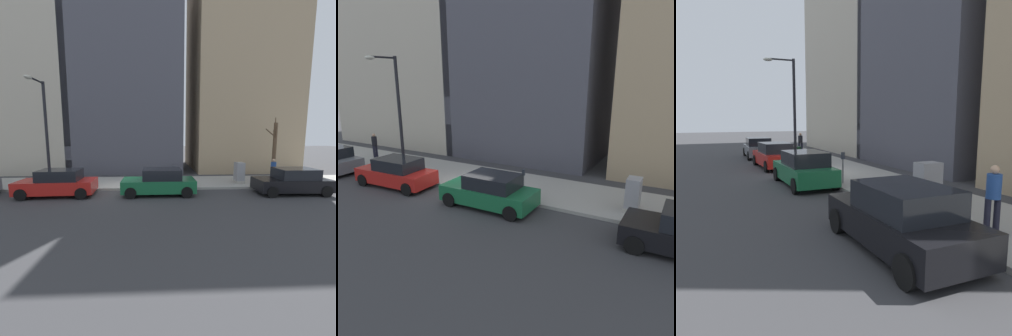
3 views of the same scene
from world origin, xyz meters
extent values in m
plane|color=#38383A|center=(0.00, 0.00, 0.00)|extent=(120.00, 120.00, 0.00)
cube|color=#9E9B93|center=(2.00, 0.00, 0.07)|extent=(4.00, 36.00, 0.15)
cube|color=black|center=(-1.22, -10.22, 0.57)|extent=(1.82, 4.21, 0.70)
cube|color=black|center=(-1.22, -10.42, 1.22)|extent=(1.61, 2.21, 0.60)
cylinder|color=black|center=(-2.06, -8.66, 0.32)|extent=(0.22, 0.64, 0.64)
cylinder|color=black|center=(-0.36, -8.67, 0.32)|extent=(0.22, 0.64, 0.64)
cylinder|color=black|center=(-2.08, -11.76, 0.32)|extent=(0.22, 0.64, 0.64)
cylinder|color=black|center=(-0.38, -11.77, 0.32)|extent=(0.22, 0.64, 0.64)
cube|color=#196038|center=(-1.03, -2.36, 0.57)|extent=(1.84, 4.22, 0.70)
cube|color=black|center=(-1.02, -2.56, 1.22)|extent=(1.62, 2.21, 0.60)
cylinder|color=black|center=(-1.89, -0.82, 0.32)|extent=(0.23, 0.64, 0.64)
cylinder|color=black|center=(-0.19, -0.80, 0.32)|extent=(0.23, 0.64, 0.64)
cylinder|color=black|center=(-1.86, -3.92, 0.32)|extent=(0.23, 0.64, 0.64)
cylinder|color=black|center=(-0.16, -3.90, 0.32)|extent=(0.23, 0.64, 0.64)
cube|color=red|center=(-1.07, 3.43, 0.57)|extent=(1.96, 4.27, 0.70)
cube|color=black|center=(-1.06, 3.23, 1.22)|extent=(1.68, 2.26, 0.60)
cylinder|color=black|center=(-1.97, 4.95, 0.32)|extent=(0.24, 0.65, 0.64)
cylinder|color=black|center=(-0.28, 5.01, 0.32)|extent=(0.24, 0.65, 0.64)
cylinder|color=black|center=(-1.86, 1.85, 0.32)|extent=(0.24, 0.65, 0.64)
cylinder|color=black|center=(-0.16, 1.91, 0.32)|extent=(0.24, 0.65, 0.64)
cube|color=slate|center=(-1.08, 9.13, 0.57)|extent=(1.95, 4.26, 0.70)
cube|color=black|center=(-1.09, 8.93, 1.22)|extent=(1.68, 2.25, 0.60)
cylinder|color=black|center=(-1.88, 10.71, 0.32)|extent=(0.24, 0.65, 0.64)
cylinder|color=black|center=(-0.18, 10.65, 0.32)|extent=(0.24, 0.65, 0.64)
cylinder|color=black|center=(-1.98, 7.61, 0.32)|extent=(0.24, 0.65, 0.64)
cylinder|color=black|center=(-0.29, 7.55, 0.32)|extent=(0.24, 0.65, 0.64)
cylinder|color=slate|center=(0.45, -3.32, 0.68)|extent=(0.07, 0.07, 1.05)
cube|color=#2D333D|center=(0.45, -3.32, 1.35)|extent=(0.14, 0.10, 0.30)
cube|color=#A8A399|center=(1.30, -8.01, 0.24)|extent=(0.83, 0.61, 0.18)
cube|color=#939399|center=(1.30, -8.01, 0.96)|extent=(0.75, 0.55, 1.25)
cylinder|color=black|center=(0.55, 4.56, 3.40)|extent=(0.18, 0.18, 6.50)
cylinder|color=black|center=(-0.25, 4.56, 6.55)|extent=(1.60, 0.10, 0.10)
ellipsoid|color=beige|center=(-1.05, 4.56, 6.50)|extent=(0.56, 0.32, 0.20)
cylinder|color=#14381E|center=(0.90, 5.40, 0.60)|extent=(0.56, 0.56, 0.90)
cylinder|color=#1E1E2D|center=(1.48, -10.51, 0.56)|extent=(0.16, 0.16, 0.82)
cylinder|color=#1E1E2D|center=(1.26, -10.42, 0.56)|extent=(0.16, 0.16, 0.82)
cylinder|color=#23478C|center=(1.37, -10.46, 1.28)|extent=(0.36, 0.36, 0.62)
sphere|color=tan|center=(1.37, -10.46, 1.70)|extent=(0.22, 0.22, 0.22)
cylinder|color=#1E1E2D|center=(2.39, 9.23, 0.56)|extent=(0.16, 0.16, 0.82)
cylinder|color=#1E1E2D|center=(2.16, 9.19, 0.56)|extent=(0.16, 0.16, 0.82)
cylinder|color=black|center=(2.28, 9.21, 1.28)|extent=(0.36, 0.36, 0.62)
sphere|color=tan|center=(2.28, 9.21, 1.70)|extent=(0.22, 0.22, 0.22)
cube|color=#BCB29E|center=(11.86, 11.35, 11.86)|extent=(12.72, 12.72, 23.71)
camera|label=1|loc=(-13.88, -2.27, 3.43)|focal=24.00mm
camera|label=2|loc=(-12.44, -9.83, 5.63)|focal=35.00mm
camera|label=3|loc=(-5.25, -16.18, 2.94)|focal=35.00mm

